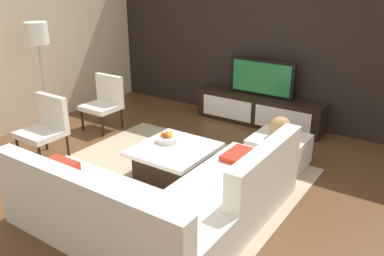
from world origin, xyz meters
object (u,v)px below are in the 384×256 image
media_console (259,110)px  coffee_table (174,160)px  floor_lamp (38,40)px  accent_chair_far (105,99)px  television (262,78)px  ottoman (278,151)px  accent_chair_near (46,124)px  fruit_bowl (167,138)px  decorative_ball (280,127)px  sectional_couch (163,203)px

media_console → coffee_table: (-0.10, -2.30, -0.05)m
floor_lamp → accent_chair_far: floor_lamp is taller
television → ottoman: 1.68m
accent_chair_near → fruit_bowl: bearing=15.9°
television → ottoman: bearing=-55.5°
television → decorative_ball: television is taller
television → fruit_bowl: 2.25m
media_console → fruit_bowl: size_ratio=7.81×
media_console → sectional_couch: (0.49, -3.28, 0.04)m
coffee_table → media_console: bearing=87.5°
coffee_table → decorative_ball: (0.99, 1.01, 0.34)m
television → accent_chair_near: 3.42m
accent_chair_near → ottoman: bearing=23.2°
media_console → accent_chair_near: bearing=-123.4°
fruit_bowl → accent_chair_near: bearing=-157.9°
television → accent_chair_near: (-1.88, -2.84, -0.32)m
media_console → accent_chair_near: size_ratio=2.51×
coffee_table → accent_chair_far: accent_chair_far is taller
accent_chair_near → ottoman: 3.18m
coffee_table → floor_lamp: (-2.49, 0.00, 1.29)m
sectional_couch → accent_chair_far: 3.05m
media_console → floor_lamp: size_ratio=1.25×
sectional_couch → accent_chair_near: accent_chair_near is taller
accent_chair_near → decorative_ball: 3.17m
media_console → fruit_bowl: fruit_bowl is taller
accent_chair_near → decorative_ball: bearing=23.2°
decorative_ball → fruit_bowl: bearing=-142.2°
media_console → decorative_ball: (0.89, -1.29, 0.29)m
accent_chair_near → coffee_table: bearing=10.9°
sectional_couch → fruit_bowl: size_ratio=8.19×
sectional_couch → coffee_table: (-0.59, 0.98, -0.09)m
accent_chair_near → floor_lamp: bearing=136.2°
sectional_couch → media_console: bearing=98.5°
fruit_bowl → decorative_ball: size_ratio=0.98×
television → ottoman: television is taller
media_console → floor_lamp: bearing=-138.5°
coffee_table → ottoman: 1.41m
sectional_couch → ottoman: 2.03m
fruit_bowl → ottoman: bearing=37.8°
media_console → sectional_couch: bearing=-81.5°
television → accent_chair_far: 2.60m
sectional_couch → ottoman: sectional_couch is taller
media_console → ottoman: (0.89, -1.29, -0.05)m
media_console → ottoman: size_ratio=3.12×
coffee_table → accent_chair_far: bearing=159.7°
floor_lamp → accent_chair_far: 1.35m
accent_chair_near → ottoman: accent_chair_near is taller
accent_chair_near → accent_chair_far: bearing=91.0°
ottoman → fruit_bowl: bearing=-142.2°
fruit_bowl → decorative_ball: (1.17, 0.91, 0.11)m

